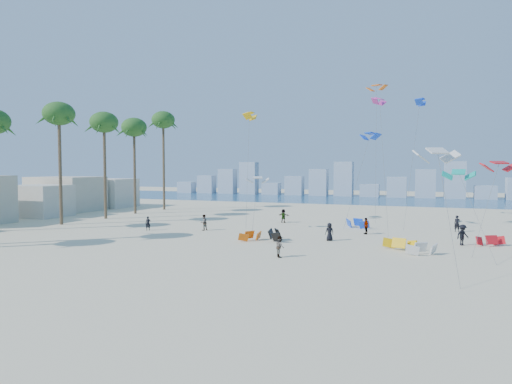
% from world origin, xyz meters
% --- Properties ---
extents(ground, '(220.00, 220.00, 0.00)m').
position_xyz_m(ground, '(0.00, 0.00, 0.00)').
color(ground, beige).
rests_on(ground, ground).
extents(ocean, '(220.00, 220.00, 0.00)m').
position_xyz_m(ocean, '(0.00, 72.00, 0.01)').
color(ocean, navy).
rests_on(ocean, ground).
extents(kitesurfer_near, '(0.67, 0.58, 1.56)m').
position_xyz_m(kitesurfer_near, '(-9.63, 15.41, 0.78)').
color(kitesurfer_near, black).
rests_on(kitesurfer_near, ground).
extents(kitesurfer_mid, '(0.94, 1.00, 1.64)m').
position_xyz_m(kitesurfer_mid, '(8.52, 6.45, 0.82)').
color(kitesurfer_mid, gray).
rests_on(kitesurfer_mid, ground).
extents(kitesurfers_far, '(27.39, 12.70, 1.89)m').
position_xyz_m(kitesurfers_far, '(10.84, 20.53, 0.89)').
color(kitesurfers_far, black).
rests_on(kitesurfers_far, ground).
extents(grounded_kites, '(24.10, 16.61, 0.99)m').
position_xyz_m(grounded_kites, '(13.54, 16.15, 0.46)').
color(grounded_kites, '#E35C0B').
rests_on(grounded_kites, ground).
extents(flying_kites, '(34.71, 35.18, 18.51)m').
position_xyz_m(flying_kites, '(15.36, 21.76, 11.18)').
color(flying_kites, silver).
rests_on(flying_kites, ground).
extents(palm_row, '(9.82, 44.80, 16.27)m').
position_xyz_m(palm_row, '(-22.09, 16.18, 12.76)').
color(palm_row, brown).
rests_on(palm_row, ground).
extents(beachfront_buildings, '(11.50, 43.00, 6.00)m').
position_xyz_m(beachfront_buildings, '(-33.69, 20.82, 2.67)').
color(beachfront_buildings, beige).
rests_on(beachfront_buildings, ground).
extents(distant_skyline, '(85.00, 3.00, 8.40)m').
position_xyz_m(distant_skyline, '(-1.19, 82.00, 3.09)').
color(distant_skyline, '#9EADBF').
rests_on(distant_skyline, ground).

